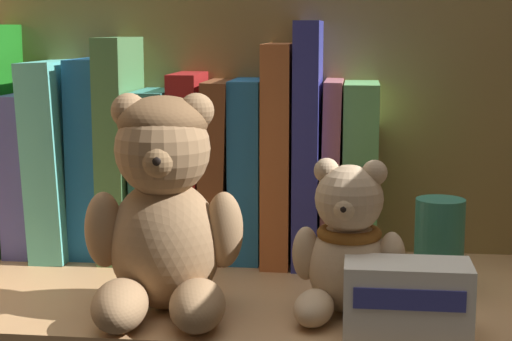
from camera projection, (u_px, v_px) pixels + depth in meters
The scene contains 19 objects.
shelf_board at pixel (242, 297), 78.10cm from camera, with size 65.53×28.64×2.00cm, color tan.
shelf_back_panel at pixel (261, 120), 90.25cm from camera, with size 67.93×1.20×31.57cm, color olive.
book_1 at pixel (6, 138), 90.09cm from camera, with size 1.93×11.05×23.86cm, color #166115.
book_2 at pixel (31, 171), 90.36cm from camera, with size 2.77×11.07×16.77cm, color #494C93.
book_3 at pixel (62, 156), 89.67cm from camera, with size 3.57×14.04×20.20cm, color #54B7AB.
book_4 at pixel (95, 156), 89.21cm from camera, with size 3.16×10.18×20.39cm, color #2065A4.
book_5 at pixel (125, 146), 88.64cm from camera, with size 2.76×13.26×22.59cm, color #4A7F49.
book_6 at pixel (158, 172), 88.68cm from camera, with size 3.50×10.81×17.23cm, color #367C73.
book_7 at pixel (190, 164), 88.12cm from camera, with size 2.89×9.66×18.99cm, color maroon.
book_8 at pixel (219, 168), 87.82cm from camera, with size 2.59×10.46×18.23cm, color brown.
book_9 at pixel (249, 168), 87.43cm from camera, with size 3.12×9.92×18.39cm, color #1F609D.
book_10 at pixel (280, 152), 86.75cm from camera, with size 2.79×12.57×22.00cm, color #A75A2F.
book_11 at pixel (309, 141), 86.22cm from camera, with size 2.46×12.95×24.21cm, color navy.
book_12 at pixel (332, 170), 86.42cm from camera, with size 1.76×10.13×18.39cm, color #B36565.
book_13 at pixel (360, 172), 86.09cm from camera, with size 3.41×10.42×18.18cm, color #67B665.
teddy_bear_larger at pixel (163, 210), 69.80cm from camera, with size 13.49×13.88×18.29cm.
teddy_bear_smaller at pixel (348, 250), 69.38cm from camera, with size 9.62×9.92×13.00cm.
pillar_candle at pixel (439, 245), 76.17cm from camera, with size 4.44×4.44×8.44cm, color #2D7A66.
small_product_box at pixel (407, 298), 65.43cm from camera, with size 9.76×5.16×5.74cm.
Camera 1 is at (10.33, -74.37, 25.50)cm, focal length 59.44 mm.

